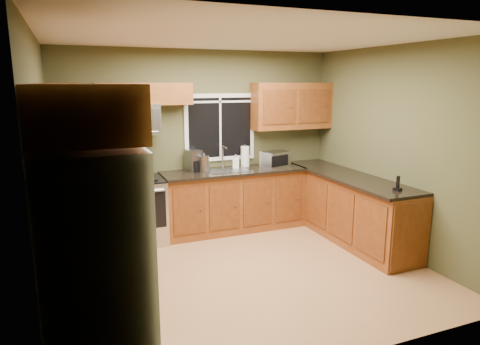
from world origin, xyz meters
TOP-DOWN VIEW (x-y plane):
  - floor at (0.00, 0.00)m, footprint 4.20×4.20m
  - ceiling at (0.00, 0.00)m, footprint 4.20×4.20m
  - back_wall at (0.00, 1.80)m, footprint 4.20×0.00m
  - front_wall at (0.00, -1.80)m, footprint 4.20×0.00m
  - left_wall at (-2.10, 0.00)m, footprint 0.00×3.60m
  - right_wall at (2.10, 0.00)m, footprint 0.00×3.60m
  - window at (0.30, 1.78)m, footprint 1.12×0.03m
  - base_cabinets_left at (-1.80, 0.48)m, footprint 0.60×2.65m
  - countertop_left at (-1.78, 0.48)m, footprint 0.65×2.65m
  - base_cabinets_back at (0.42, 1.50)m, footprint 2.17×0.60m
  - countertop_back at (0.42, 1.48)m, footprint 2.17×0.65m
  - base_cabinets_peninsula at (1.80, 0.54)m, footprint 0.60×2.52m
  - countertop_peninsula at (1.78, 0.55)m, footprint 0.65×2.50m
  - upper_cabinets_left at (-1.94, 0.48)m, footprint 0.33×2.65m
  - upper_cabinets_back_left at (-0.85, 1.64)m, footprint 1.30×0.33m
  - upper_cabinets_back_right at (1.45, 1.64)m, footprint 1.30×0.33m
  - upper_cabinet_over_fridge at (-1.74, -1.30)m, footprint 0.72×0.90m
  - refrigerator at (-1.74, -1.30)m, footprint 0.74×0.90m
  - range at (-1.05, 1.47)m, footprint 0.76×0.69m
  - microwave at (-1.05, 1.61)m, footprint 0.76×0.41m
  - sink at (0.30, 1.49)m, footprint 0.60×0.42m
  - toaster_oven at (1.08, 1.44)m, footprint 0.47×0.41m
  - coffee_maker at (-0.18, 1.62)m, footprint 0.24×0.29m
  - kettle at (-0.05, 1.52)m, footprint 0.20×0.20m
  - paper_towel_roll at (0.67, 1.68)m, footprint 0.16×0.16m
  - soap_bottle_a at (-0.15, 1.59)m, footprint 0.12×0.12m
  - soap_bottle_b at (0.48, 1.59)m, footprint 0.11×0.11m
  - soap_bottle_c at (0.00, 1.67)m, footprint 0.14×0.14m
  - cordless_phone at (1.80, -0.43)m, footprint 0.10×0.10m

SIDE VIEW (x-z plane):
  - floor at x=0.00m, z-range 0.00..0.00m
  - base_cabinets_peninsula at x=1.80m, z-range 0.00..0.90m
  - base_cabinets_left at x=-1.80m, z-range 0.00..0.90m
  - base_cabinets_back at x=0.42m, z-range 0.00..0.90m
  - range at x=-1.05m, z-range 0.00..0.94m
  - refrigerator at x=-1.74m, z-range 0.00..1.80m
  - countertop_left at x=-1.78m, z-range 0.90..0.94m
  - countertop_back at x=0.42m, z-range 0.90..0.94m
  - countertop_peninsula at x=1.78m, z-range 0.90..0.94m
  - sink at x=0.30m, z-range 0.77..1.13m
  - cordless_phone at x=1.80m, z-range 0.90..1.09m
  - soap_bottle_c at x=0.00m, z-range 0.94..1.12m
  - soap_bottle_b at x=0.48m, z-range 0.94..1.15m
  - toaster_oven at x=1.08m, z-range 0.94..1.19m
  - kettle at x=-0.05m, z-range 0.93..1.22m
  - soap_bottle_a at x=-0.15m, z-range 0.94..1.23m
  - coffee_maker at x=-0.18m, z-range 0.93..1.25m
  - paper_towel_roll at x=0.67m, z-range 0.92..1.27m
  - back_wall at x=0.00m, z-range -0.75..3.45m
  - front_wall at x=0.00m, z-range -0.75..3.45m
  - left_wall at x=-2.10m, z-range -0.45..3.15m
  - right_wall at x=2.10m, z-range -0.45..3.15m
  - window at x=0.30m, z-range 1.04..2.06m
  - microwave at x=-1.05m, z-range 1.52..1.94m
  - upper_cabinets_left at x=-1.94m, z-range 1.50..2.22m
  - upper_cabinets_back_right at x=1.45m, z-range 1.50..2.22m
  - upper_cabinet_over_fridge at x=-1.74m, z-range 1.84..2.22m
  - upper_cabinets_back_left at x=-0.85m, z-range 1.92..2.22m
  - ceiling at x=0.00m, z-range 2.70..2.70m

